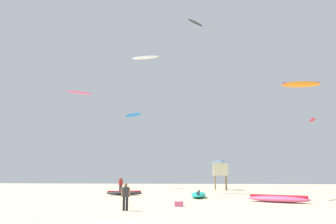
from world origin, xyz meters
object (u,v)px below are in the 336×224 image
person_foreground (126,194)px  kite_aloft_1 (145,58)px  kite_aloft_0 (312,120)px  kite_aloft_4 (80,93)px  cooler_box (179,204)px  kite_grounded_mid (198,194)px  kite_aloft_3 (195,23)px  kite_grounded_near (124,193)px  kite_aloft_6 (133,115)px  kite_aloft_5 (301,84)px  kite_grounded_far (278,199)px  person_midground (121,184)px  lifeguard_tower (220,167)px

person_foreground → kite_aloft_1: bearing=173.7°
kite_aloft_0 → kite_aloft_4: kite_aloft_4 is taller
cooler_box → kite_aloft_0: (18.89, 28.90, 10.16)m
kite_grounded_mid → kite_aloft_3: (0.00, 0.81, 17.30)m
kite_grounded_near → kite_aloft_6: kite_aloft_6 is taller
person_foreground → kite_aloft_5: 27.31m
kite_grounded_far → person_midground: bearing=143.2°
person_midground → kite_grounded_near: 4.14m
kite_aloft_0 → kite_aloft_3: kite_aloft_3 is taller
kite_grounded_near → kite_aloft_5: 23.62m
person_midground → kite_aloft_4: (-8.24, 7.37, 12.77)m
kite_grounded_mid → person_foreground: bearing=-110.4°
kite_grounded_far → kite_aloft_6: bearing=122.7°
person_midground → kite_aloft_0: bearing=131.6°
kite_grounded_near → kite_aloft_1: bearing=81.3°
person_midground → kite_grounded_far: (14.78, -11.07, -0.75)m
kite_grounded_far → cooler_box: 8.18m
kite_grounded_mid → kite_grounded_far: (5.98, -4.73, -0.01)m
person_foreground → cooler_box: 4.14m
kite_grounded_mid → person_midground: bearing=144.2°
kite_grounded_near → kite_aloft_1: size_ratio=0.98×
person_midground → kite_grounded_near: size_ratio=0.46×
person_foreground → kite_aloft_6: bearing=178.2°
kite_grounded_far → kite_aloft_1: bearing=133.4°
kite_aloft_6 → kite_aloft_3: bearing=-62.4°
kite_grounded_mid → kite_aloft_3: size_ratio=2.18×
lifeguard_tower → kite_aloft_5: size_ratio=0.92×
person_foreground → kite_aloft_5: size_ratio=0.35×
lifeguard_tower → cooler_box: 24.42m
kite_aloft_4 → lifeguard_tower: bearing=4.7°
person_midground → kite_aloft_3: kite_aloft_3 is taller
person_midground → kite_grounded_mid: (8.80, -6.34, -0.75)m
kite_grounded_mid → kite_grounded_far: size_ratio=1.02×
person_midground → kite_grounded_mid: person_midground is taller
lifeguard_tower → cooler_box: bearing=-100.2°
kite_aloft_4 → kite_aloft_5: size_ratio=0.82×
kite_aloft_3 → kite_aloft_4: bearing=142.9°
kite_grounded_mid → kite_aloft_0: (17.63, 20.37, 10.04)m
kite_grounded_far → kite_aloft_3: (-5.98, 5.54, 17.30)m
person_midground → kite_aloft_3: 19.54m
kite_aloft_5 → kite_aloft_0: bearing=67.4°
person_midground → kite_aloft_4: 16.89m
person_foreground → kite_aloft_1: size_ratio=0.41×
kite_aloft_0 → kite_aloft_3: 27.31m
kite_grounded_near → kite_aloft_3: size_ratio=1.71×
kite_grounded_mid → kite_aloft_1: 19.80m
kite_aloft_4 → kite_aloft_5: (29.19, -6.46, -1.36)m
cooler_box → kite_aloft_6: kite_aloft_6 is taller
person_foreground → kite_aloft_5: kite_aloft_5 is taller
kite_aloft_5 → kite_aloft_6: (-22.77, 13.85, -0.71)m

